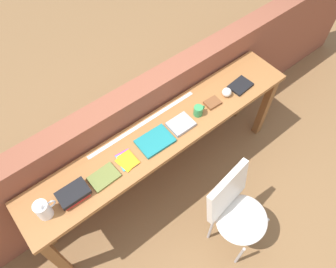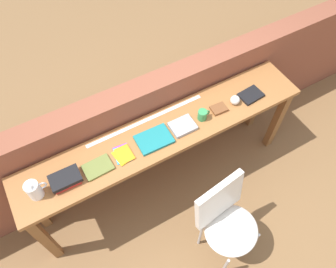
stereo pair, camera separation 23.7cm
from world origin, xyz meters
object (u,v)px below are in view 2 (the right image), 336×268
at_px(sports_ball_small, 235,100).
at_px(book_repair_rightmost, 251,95).
at_px(book_stack_leftmost, 66,179).
at_px(magazine_cycling, 98,167).
at_px(pitcher_white, 34,190).
at_px(leather_journal_brown, 219,109).
at_px(chair_white_moulded, 227,220).
at_px(mug, 203,115).
at_px(pamphlet_pile_colourful, 123,154).
at_px(book_open_centre, 154,139).

height_order(sports_ball_small, book_repair_rightmost, sports_ball_small).
height_order(book_stack_leftmost, magazine_cycling, book_stack_leftmost).
relative_size(pitcher_white, magazine_cycling, 0.86).
bearing_deg(leather_journal_brown, magazine_cycling, -176.08).
relative_size(chair_white_moulded, pitcher_white, 4.85).
distance_m(chair_white_moulded, leather_journal_brown, 0.91).
relative_size(mug, leather_journal_brown, 0.85).
height_order(pamphlet_pile_colourful, leather_journal_brown, leather_journal_brown).
bearing_deg(mug, sports_ball_small, -0.11).
xyz_separation_m(mug, leather_journal_brown, (0.17, 0.01, -0.03)).
relative_size(pamphlet_pile_colourful, leather_journal_brown, 1.41).
distance_m(book_stack_leftmost, mug, 1.17).
bearing_deg(book_repair_rightmost, chair_white_moulded, -138.67).
height_order(chair_white_moulded, magazine_cycling, magazine_cycling).
distance_m(mug, sports_ball_small, 0.33).
height_order(magazine_cycling, pamphlet_pile_colourful, magazine_cycling).
bearing_deg(book_repair_rightmost, magazine_cycling, 175.52).
bearing_deg(book_stack_leftmost, pitcher_white, 179.01).
distance_m(pitcher_white, pamphlet_pile_colourful, 0.67).
xyz_separation_m(chair_white_moulded, mug, (0.21, 0.73, 0.40)).
distance_m(chair_white_moulded, sports_ball_small, 0.99).
xyz_separation_m(mug, sports_ball_small, (0.33, -0.00, -0.00)).
relative_size(leather_journal_brown, book_repair_rightmost, 0.65).
height_order(pamphlet_pile_colourful, book_repair_rightmost, book_repair_rightmost).
distance_m(pitcher_white, leather_journal_brown, 1.56).
bearing_deg(chair_white_moulded, sports_ball_small, 53.81).
xyz_separation_m(book_stack_leftmost, mug, (1.17, -0.00, 0.01)).
bearing_deg(mug, chair_white_moulded, -105.85).
bearing_deg(book_stack_leftmost, chair_white_moulded, -37.33).
distance_m(chair_white_moulded, book_stack_leftmost, 1.27).
bearing_deg(book_stack_leftmost, pamphlet_pile_colourful, 0.34).
height_order(pitcher_white, leather_journal_brown, pitcher_white).
xyz_separation_m(magazine_cycling, leather_journal_brown, (1.10, 0.01, 0.00)).
xyz_separation_m(book_stack_leftmost, pamphlet_pile_colourful, (0.46, 0.00, -0.03)).
xyz_separation_m(mug, book_repair_rightmost, (0.50, -0.01, -0.03)).
xyz_separation_m(pitcher_white, book_open_centre, (0.94, -0.00, -0.07)).
distance_m(pitcher_white, book_repair_rightmost, 1.88).
bearing_deg(book_stack_leftmost, sports_ball_small, -0.12).
relative_size(pamphlet_pile_colourful, sports_ball_small, 2.27).
height_order(magazine_cycling, leather_journal_brown, leather_journal_brown).
bearing_deg(leather_journal_brown, chair_white_moulded, -113.90).
height_order(pitcher_white, book_repair_rightmost, pitcher_white).
distance_m(book_stack_leftmost, leather_journal_brown, 1.34).
height_order(book_stack_leftmost, pamphlet_pile_colourful, book_stack_leftmost).
relative_size(chair_white_moulded, book_repair_rightmost, 4.48).
bearing_deg(sports_ball_small, mug, 179.89).
bearing_deg(book_repair_rightmost, book_open_centre, 174.77).
height_order(book_open_centre, mug, mug).
relative_size(book_stack_leftmost, sports_ball_small, 2.75).
xyz_separation_m(magazine_cycling, book_open_centre, (0.48, 0.01, 0.00)).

